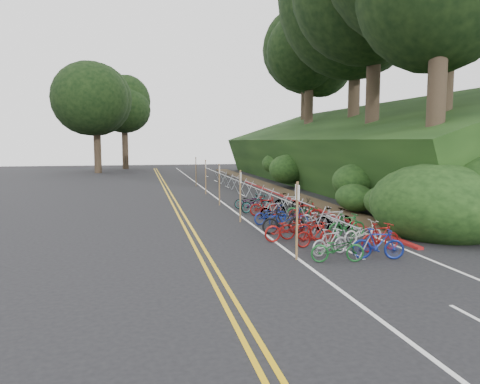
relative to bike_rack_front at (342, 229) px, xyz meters
name	(u,v)px	position (x,y,z in m)	size (l,w,h in m)	color
ground	(253,245)	(-2.88, 1.50, -0.78)	(120.00, 120.00, 0.00)	black
road_markings	(223,207)	(-2.25, 11.60, -0.77)	(7.47, 80.00, 0.01)	gold
red_curb	(294,200)	(2.82, 13.50, -0.73)	(0.25, 28.00, 0.10)	maroon
embankment	(351,157)	(10.08, 20.54, 1.79)	(14.30, 48.14, 9.11)	black
tree_cluster	(304,28)	(6.88, 23.53, 12.56)	(34.18, 55.48, 21.49)	#2D2319
bike_rack_front	(342,229)	(0.00, 0.00, 0.00)	(1.09, 2.78, 1.06)	#9197A1
bike_racks_rest	(250,187)	(0.12, 14.50, 0.08)	(1.14, 23.00, 1.17)	#9197A1
signpost_near	(297,215)	(-1.96, -0.82, 0.70)	(0.08, 0.40, 2.58)	brown
signposts_rest	(212,178)	(-2.28, 15.50, 0.65)	(0.08, 18.40, 2.50)	brown
bike_front	(288,228)	(-1.36, 1.93, -0.27)	(1.95, 0.68, 1.02)	maroon
bike_valet	(303,218)	(0.09, 4.21, -0.30)	(3.27, 13.89, 1.08)	#144C1E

